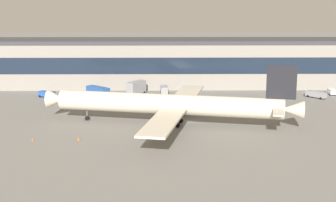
{
  "coord_description": "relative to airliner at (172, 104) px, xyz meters",
  "views": [
    {
      "loc": [
        -6.72,
        -118.43,
        30.94
      ],
      "look_at": [
        -5.46,
        1.17,
        5.0
      ],
      "focal_mm": 52.71,
      "sensor_mm": 36.0,
      "label": 1
    }
  ],
  "objects": [
    {
      "name": "crew_van",
      "position": [
        -1.76,
        37.42,
        -3.6
      ],
      "size": [
        2.47,
        5.29,
        2.55
      ],
      "color": "gray",
      "rests_on": "ground_plane"
    },
    {
      "name": "traffic_cone_1",
      "position": [
        -30.43,
        -12.74,
        -4.78
      ],
      "size": [
        0.46,
        0.46,
        0.58
      ],
      "primitive_type": "cone",
      "color": "#F2590C",
      "rests_on": "ground_plane"
    },
    {
      "name": "catering_truck",
      "position": [
        -10.48,
        37.36,
        -2.77
      ],
      "size": [
        6.1,
        7.46,
        4.15
      ],
      "color": "gray",
      "rests_on": "ground_plane"
    },
    {
      "name": "ground_plane",
      "position": [
        4.53,
        3.03,
        -5.06
      ],
      "size": [
        600.0,
        600.0,
        0.0
      ],
      "primitive_type": "plane",
      "color": "slate"
    },
    {
      "name": "follow_me_car",
      "position": [
        4.25,
        30.37,
        -3.97
      ],
      "size": [
        2.08,
        4.44,
        1.85
      ],
      "color": "black",
      "rests_on": "ground_plane"
    },
    {
      "name": "terminal_building",
      "position": [
        4.53,
        51.87,
        3.01
      ],
      "size": [
        145.43,
        17.07,
        16.09
      ],
      "color": "gray",
      "rests_on": "ground_plane"
    },
    {
      "name": "fuel_truck",
      "position": [
        -21.89,
        32.19,
        -3.18
      ],
      "size": [
        7.94,
        7.9,
        3.35
      ],
      "color": "#2651A5",
      "rests_on": "ground_plane"
    },
    {
      "name": "baggage_tug",
      "position": [
        50.97,
        35.98,
        -3.98
      ],
      "size": [
        2.16,
        3.64,
        1.85
      ],
      "color": "white",
      "rests_on": "ground_plane"
    },
    {
      "name": "airliner",
      "position": [
        0.0,
        0.0,
        0.0
      ],
      "size": [
        62.14,
        54.06,
        15.22
      ],
      "color": "beige",
      "rests_on": "ground_plane"
    },
    {
      "name": "pushback_tractor",
      "position": [
        -38.08,
        33.46,
        -4.01
      ],
      "size": [
        5.44,
        4.3,
        1.75
      ],
      "color": "#2651A5",
      "rests_on": "ground_plane"
    },
    {
      "name": "traffic_cone_0",
      "position": [
        -20.47,
        -12.69,
        -4.69
      ],
      "size": [
        0.59,
        0.59,
        0.74
      ],
      "primitive_type": "cone",
      "color": "#F2590C",
      "rests_on": "ground_plane"
    },
    {
      "name": "belt_loader",
      "position": [
        44.65,
        31.19,
        -3.91
      ],
      "size": [
        5.66,
        6.18,
        1.95
      ],
      "color": "gray",
      "rests_on": "ground_plane"
    }
  ]
}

